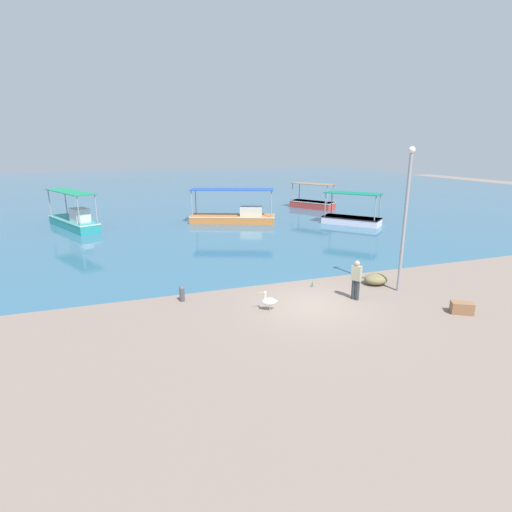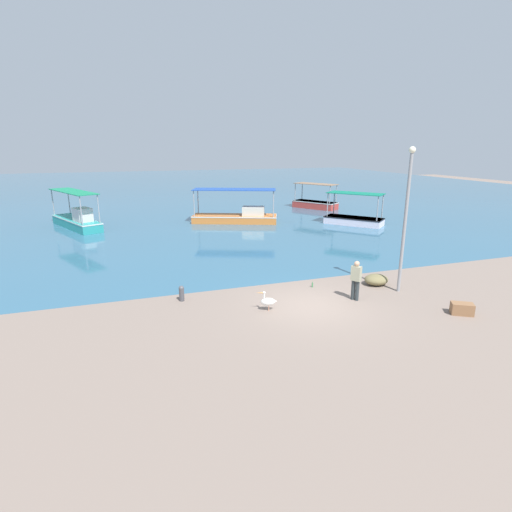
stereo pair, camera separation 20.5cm
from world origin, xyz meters
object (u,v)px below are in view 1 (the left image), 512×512
object	(u,v)px
fishing_boat_near_right	(312,203)
net_pile	(376,279)
fishing_boat_center	(352,218)
pelican	(269,301)
fisherman_standing	(356,279)
cargo_crate	(462,308)
fishing_boat_far_left	(74,220)
glass_bottle	(312,285)
fishing_boat_near_left	(235,216)
mooring_bollard	(182,293)
lamp_post	(405,213)

from	to	relation	value
fishing_boat_near_right	net_pile	world-z (taller)	fishing_boat_near_right
fishing_boat_center	fishing_boat_near_right	xyz separation A→B (m)	(0.99, 8.95, 0.03)
pelican	fisherman_standing	bearing A→B (deg)	-1.63
fisherman_standing	cargo_crate	distance (m)	4.09
fishing_boat_far_left	cargo_crate	world-z (taller)	fishing_boat_far_left
fishing_boat_near_right	glass_bottle	world-z (taller)	fishing_boat_near_right
fishing_boat_center	pelican	bearing A→B (deg)	-131.68
fishing_boat_near_left	mooring_bollard	xyz separation A→B (m)	(-7.06, -16.18, -0.23)
lamp_post	glass_bottle	xyz separation A→B (m)	(-3.39, 1.67, -3.36)
lamp_post	mooring_bollard	world-z (taller)	lamp_post
fishing_boat_near_left	fisherman_standing	xyz separation A→B (m)	(-0.18, -18.37, 0.33)
fishing_boat_far_left	fishing_boat_near_right	world-z (taller)	fishing_boat_far_left
fishing_boat_near_left	cargo_crate	world-z (taller)	fishing_boat_near_left
fishing_boat_center	net_pile	bearing A→B (deg)	-117.92
fisherman_standing	fishing_boat_near_left	bearing A→B (deg)	89.45
fishing_boat_center	fishing_boat_far_left	distance (m)	21.97
fishing_boat_far_left	fishing_boat_near_left	size ratio (longest dim) A/B	0.92
pelican	net_pile	xyz separation A→B (m)	(5.80, 1.21, -0.13)
fishing_boat_near_left	fishing_boat_near_right	xyz separation A→B (m)	(9.72, 5.00, -0.06)
fishing_boat_far_left	fishing_boat_near_right	bearing A→B (deg)	8.54
fishing_boat_far_left	mooring_bollard	bearing A→B (deg)	-73.02
fisherman_standing	fishing_boat_near_right	bearing A→B (deg)	67.04
lamp_post	fishing_boat_center	bearing A→B (deg)	65.27
fishing_boat_far_left	net_pile	size ratio (longest dim) A/B	5.97
glass_bottle	fishing_boat_near_left	bearing A→B (deg)	85.94
fishing_boat_far_left	glass_bottle	size ratio (longest dim) A/B	24.68
fisherman_standing	cargo_crate	bearing A→B (deg)	-40.32
pelican	glass_bottle	world-z (taller)	pelican
mooring_bollard	net_pile	distance (m)	8.89
pelican	glass_bottle	size ratio (longest dim) A/B	2.96
fishing_boat_near_left	mooring_bollard	bearing A→B (deg)	-113.57
lamp_post	mooring_bollard	distance (m)	9.97
fishing_boat_center	glass_bottle	xyz separation A→B (m)	(-9.90, -12.47, -0.39)
lamp_post	glass_bottle	size ratio (longest dim) A/B	23.00
fishing_boat_far_left	glass_bottle	distance (m)	21.35
glass_bottle	mooring_bollard	bearing A→B (deg)	177.69
lamp_post	fisherman_standing	world-z (taller)	lamp_post
fishing_boat_near_right	lamp_post	distance (m)	24.46
fishing_boat_far_left	fisherman_standing	distance (m)	23.53
fishing_boat_near_left	fishing_boat_center	bearing A→B (deg)	-24.30
mooring_bollard	cargo_crate	world-z (taller)	mooring_bollard
mooring_bollard	glass_bottle	size ratio (longest dim) A/B	2.45
fishing_boat_far_left	mooring_bollard	size ratio (longest dim) A/B	10.09
pelican	lamp_post	size ratio (longest dim) A/B	0.13
pelican	fisherman_standing	distance (m)	3.87
mooring_bollard	pelican	bearing A→B (deg)	-34.29
glass_bottle	fisherman_standing	bearing A→B (deg)	-63.08
pelican	cargo_crate	xyz separation A→B (m)	(6.91, -2.72, -0.15)
fishing_boat_far_left	fishing_boat_near_right	xyz separation A→B (m)	(22.23, 3.34, -0.13)
fishing_boat_far_left	net_pile	xyz separation A→B (m)	(14.30, -18.71, -0.41)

